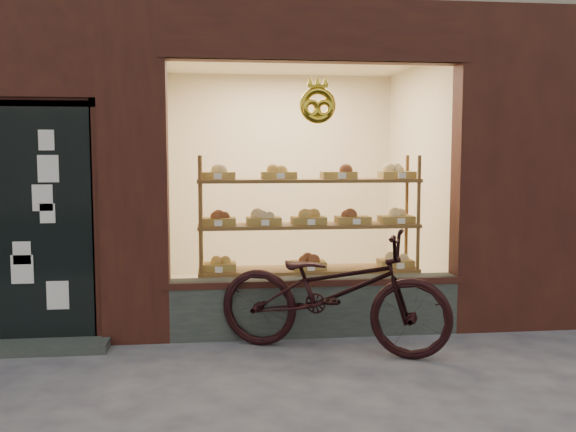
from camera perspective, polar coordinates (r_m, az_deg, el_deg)
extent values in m
cube|color=#27312B|center=(6.13, 2.42, -8.03)|extent=(2.70, 0.25, 0.55)
cube|color=black|center=(6.04, -21.07, -0.65)|extent=(0.90, 0.04, 2.15)
cube|color=#27312B|center=(6.08, -21.09, -10.79)|extent=(1.15, 0.35, 0.08)
torus|color=gold|center=(5.87, 2.66, 9.81)|extent=(0.33, 0.07, 0.33)
cube|color=brown|center=(6.59, 1.81, -9.08)|extent=(2.20, 0.45, 0.04)
cube|color=brown|center=(6.48, 1.83, -4.80)|extent=(2.20, 0.45, 0.03)
cube|color=brown|center=(6.42, 1.84, -0.84)|extent=(2.20, 0.45, 0.04)
cube|color=brown|center=(6.38, 1.85, 3.17)|extent=(2.20, 0.45, 0.04)
cylinder|color=brown|center=(6.17, -7.77, -2.55)|extent=(0.04, 0.04, 1.70)
cylinder|color=brown|center=(6.49, 11.48, -2.21)|extent=(0.04, 0.04, 1.70)
cylinder|color=brown|center=(6.56, -7.71, -2.07)|extent=(0.04, 0.04, 1.70)
cylinder|color=brown|center=(6.86, 10.46, -1.78)|extent=(0.04, 0.04, 1.70)
cube|color=#A48331|center=(6.40, -6.19, -4.48)|extent=(0.34, 0.24, 0.07)
sphere|color=#AF8338|center=(6.39, -6.20, -3.73)|extent=(0.11, 0.11, 0.11)
cube|color=white|center=(6.22, -6.17, -4.78)|extent=(0.07, 0.01, 0.05)
cube|color=#A48331|center=(6.47, 1.83, -4.34)|extent=(0.34, 0.24, 0.07)
sphere|color=brown|center=(6.46, 1.83, -3.60)|extent=(0.11, 0.11, 0.11)
cube|color=white|center=(6.29, 2.08, -4.63)|extent=(0.07, 0.01, 0.05)
cube|color=#A48331|center=(6.67, 9.52, -4.13)|extent=(0.34, 0.24, 0.07)
sphere|color=#ECCB8A|center=(6.65, 9.53, -3.41)|extent=(0.11, 0.11, 0.11)
cube|color=white|center=(6.49, 9.98, -4.40)|extent=(0.08, 0.01, 0.05)
cube|color=#A48331|center=(6.34, -6.23, -0.47)|extent=(0.34, 0.24, 0.07)
sphere|color=brown|center=(6.33, -6.24, 0.29)|extent=(0.11, 0.11, 0.11)
cube|color=white|center=(6.16, -6.21, -0.65)|extent=(0.07, 0.01, 0.06)
cube|color=#A48331|center=(6.36, -2.17, -0.43)|extent=(0.34, 0.24, 0.07)
sphere|color=#ECCB8A|center=(6.35, -2.18, 0.34)|extent=(0.11, 0.11, 0.11)
cube|color=white|center=(6.18, -2.04, -0.60)|extent=(0.07, 0.01, 0.06)
cube|color=#A48331|center=(6.41, 1.84, -0.38)|extent=(0.34, 0.24, 0.07)
sphere|color=#AF8338|center=(6.40, 1.84, 0.38)|extent=(0.11, 0.11, 0.11)
cube|color=white|center=(6.23, 2.09, -0.55)|extent=(0.07, 0.01, 0.06)
cube|color=#A48331|center=(6.49, 5.77, -0.33)|extent=(0.34, 0.24, 0.07)
sphere|color=brown|center=(6.49, 5.78, 0.42)|extent=(0.11, 0.11, 0.11)
cube|color=white|center=(6.31, 6.13, -0.50)|extent=(0.07, 0.01, 0.06)
cube|color=#A48331|center=(6.61, 9.58, -0.28)|extent=(0.34, 0.24, 0.07)
sphere|color=#ECCB8A|center=(6.60, 9.59, 0.46)|extent=(0.11, 0.11, 0.11)
cube|color=white|center=(6.43, 10.04, -0.44)|extent=(0.08, 0.01, 0.06)
cube|color=#A48331|center=(6.31, -6.27, 3.59)|extent=(0.34, 0.24, 0.07)
sphere|color=#ECCB8A|center=(6.31, -6.28, 4.37)|extent=(0.11, 0.11, 0.11)
cube|color=white|center=(6.12, -6.26, 3.54)|extent=(0.07, 0.01, 0.06)
cube|color=#A48331|center=(6.34, -0.83, 3.64)|extent=(0.34, 0.24, 0.07)
sphere|color=#AF8338|center=(6.34, -0.84, 4.40)|extent=(0.11, 0.11, 0.11)
cube|color=white|center=(6.16, -0.66, 3.58)|extent=(0.08, 0.01, 0.06)
cube|color=#A48331|center=(6.43, 4.50, 3.65)|extent=(0.34, 0.24, 0.07)
sphere|color=brown|center=(6.43, 4.51, 4.40)|extent=(0.11, 0.11, 0.11)
cube|color=white|center=(6.25, 4.83, 3.59)|extent=(0.07, 0.01, 0.06)
cube|color=#A48331|center=(6.58, 9.64, 3.62)|extent=(0.34, 0.24, 0.07)
sphere|color=#ECCB8A|center=(6.57, 9.66, 4.37)|extent=(0.11, 0.11, 0.11)
cube|color=white|center=(6.40, 10.11, 3.57)|extent=(0.08, 0.01, 0.06)
imported|color=black|center=(5.58, 4.02, -6.68)|extent=(2.14, 1.46, 1.07)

